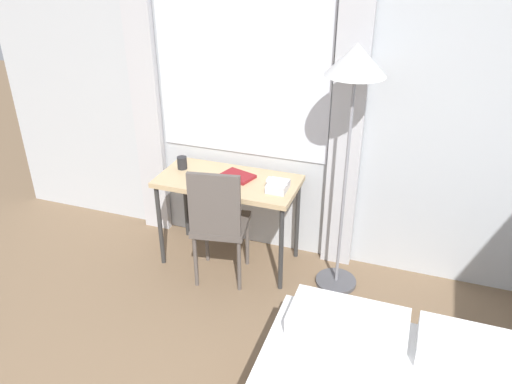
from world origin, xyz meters
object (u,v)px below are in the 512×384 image
desk_chair (219,220)px  mug (182,163)px  book (237,176)px  standing_lamp (354,86)px  desk (228,187)px  telephone (278,186)px

desk_chair → mug: 0.62m
book → desk_chair: bearing=-94.1°
standing_lamp → book: (-0.85, 0.07, -0.82)m
standing_lamp → book: standing_lamp is taller
desk → telephone: size_ratio=6.16×
book → desk: bearing=-138.9°
telephone → desk_chair: bearing=-148.4°
telephone → mug: 0.85m
desk_chair → standing_lamp: (0.87, 0.26, 1.03)m
mug → telephone: bearing=-7.1°
book → mug: mug is taller
standing_lamp → book: size_ratio=6.40×
desk → standing_lamp: bearing=-1.4°
desk → mug: 0.44m
desk_chair → telephone: 0.51m
desk → mug: mug is taller
desk → mug: size_ratio=10.85×
desk_chair → mug: (-0.46, 0.34, 0.25)m
desk → standing_lamp: standing_lamp is taller
standing_lamp → mug: 1.54m
desk → standing_lamp: (0.91, -0.02, 0.90)m
desk → book: (0.06, 0.05, 0.08)m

